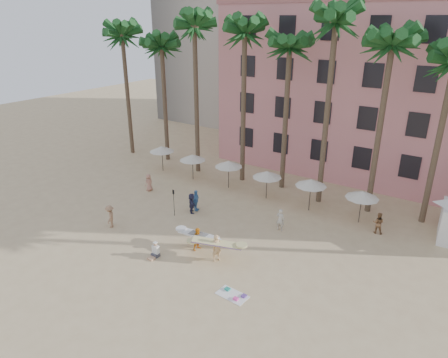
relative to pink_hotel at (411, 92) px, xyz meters
name	(u,v)px	position (x,y,z in m)	size (l,w,h in m)	color
ground	(184,273)	(-7.00, -26.00, -8.00)	(120.00, 120.00, 0.00)	#D1B789
pink_hotel	(411,92)	(0.00, 0.00, 0.00)	(35.00, 14.00, 16.00)	#DD8689
palm_row	(305,40)	(-6.49, -11.00, 4.97)	(44.40, 5.40, 16.30)	brown
umbrella_row	(247,169)	(-10.00, -13.50, -5.67)	(22.50, 2.70, 2.73)	#332B23
beach_towel	(233,295)	(-3.28, -26.09, -7.97)	(1.86, 1.12, 0.14)	white
carrier_yellow	(217,246)	(-6.07, -23.74, -6.95)	(3.21, 2.02, 1.87)	tan
carrier_white	(198,238)	(-7.88, -23.34, -7.13)	(2.99, 0.90, 1.60)	orange
beachgoers	(201,207)	(-10.61, -19.48, -7.15)	(19.93, 11.32, 1.78)	#5791CB
paddle	(174,199)	(-12.49, -20.46, -6.59)	(0.18, 0.04, 2.23)	black
seated_man	(155,252)	(-9.68, -25.67, -7.64)	(0.46, 0.81, 1.05)	#3F3F4C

